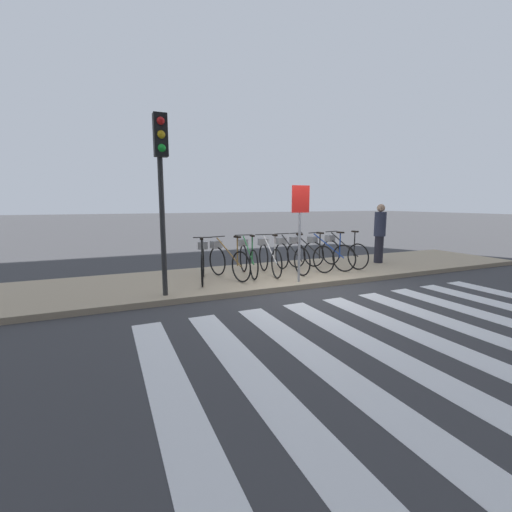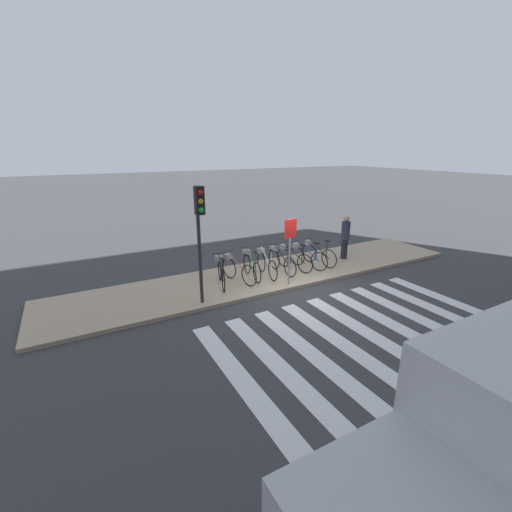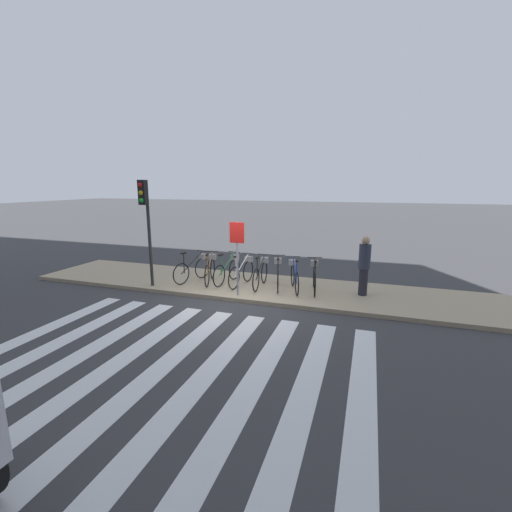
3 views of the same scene
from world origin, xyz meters
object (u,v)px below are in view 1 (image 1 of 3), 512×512
Objects in this scene: parked_bicycle_4 at (290,255)px; traffic_light at (161,168)px; pedestrian at (380,232)px; parked_bicycle_2 at (247,257)px; parked_bicycle_0 at (203,261)px; parked_bicycle_1 at (226,259)px; parked_bicycle_3 at (269,256)px; parked_bicycle_5 at (307,253)px; parked_bicycle_6 at (325,252)px; parked_bicycle_7 at (341,251)px; sign_post at (300,217)px.

traffic_light is (-3.40, -1.16, 1.98)m from parked_bicycle_4.
parked_bicycle_2 is at bearing -179.59° from pedestrian.
parked_bicycle_0 is 0.99× the size of parked_bicycle_1.
parked_bicycle_4 is at bearing 2.11° from parked_bicycle_3.
parked_bicycle_6 is at bearing -8.24° from parked_bicycle_5.
parked_bicycle_0 is at bearing -177.93° from parked_bicycle_7.
parked_bicycle_2 is 0.56m from parked_bicycle_3.
sign_post is (-2.09, -1.16, 1.03)m from parked_bicycle_7.
parked_bicycle_5 is 2.65m from pedestrian.
parked_bicycle_1 is 2.78m from traffic_light.
parked_bicycle_3 is 2.34m from parked_bicycle_7.
traffic_light is (-3.95, -1.20, 1.98)m from parked_bicycle_5.
traffic_light is 3.16m from sign_post.
parked_bicycle_5 is at bearing 3.86° from parked_bicycle_4.
parked_bicycle_0 is at bearing -177.58° from parked_bicycle_4.
pedestrian reaches higher than parked_bicycle_3.
parked_bicycle_0 is 0.99× the size of parked_bicycle_5.
parked_bicycle_1 is 2.33m from parked_bicycle_5.
parked_bicycle_2 is 1.01× the size of parked_bicycle_7.
parked_bicycle_2 is (1.20, 0.17, 0.00)m from parked_bicycle_0.
parked_bicycle_0 and parked_bicycle_7 have the same top height.
parked_bicycle_5 and parked_bicycle_7 have the same top height.
parked_bicycle_2 is 1.02× the size of parked_bicycle_5.
parked_bicycle_3 and parked_bicycle_6 have the same top height.
parked_bicycle_0 is 5.55m from pedestrian.
parked_bicycle_3 is at bearing -178.07° from pedestrian.
parked_bicycle_4 is at bearing -178.11° from pedestrian.
parked_bicycle_7 is at bearing -177.75° from pedestrian.
parked_bicycle_5 is 1.16m from parked_bicycle_7.
parked_bicycle_4 is at bearing 2.03° from parked_bicycle_1.
parked_bicycle_1 is 1.15m from parked_bicycle_3.
parked_bicycle_1 and parked_bicycle_2 have the same top height.
parked_bicycle_0 is 1.02× the size of parked_bicycle_6.
parked_bicycle_0 is at bearing -176.41° from parked_bicycle_1.
sign_post reaches higher than parked_bicycle_2.
parked_bicycle_4 is (2.37, 0.10, 0.00)m from parked_bicycle_0.
parked_bicycle_2 and parked_bicycle_6 have the same top height.
parked_bicycle_7 is at bearing 1.59° from parked_bicycle_4.
parked_bicycle_3 is at bearing -177.07° from parked_bicycle_5.
parked_bicycle_3 is at bearing 179.34° from parked_bicycle_6.
parked_bicycle_0 is 0.98× the size of parked_bicycle_7.
parked_bicycle_1 is 2.03m from sign_post.
parked_bicycle_2 is at bearing 179.50° from parked_bicycle_7.
parked_bicycle_3 is 1.00× the size of parked_bicycle_4.
sign_post reaches higher than pedestrian.
parked_bicycle_5 is at bearing -178.53° from pedestrian.
sign_post reaches higher than parked_bicycle_4.
pedestrian is at bearing 0.41° from parked_bicycle_2.
pedestrian is at bearing 1.47° from parked_bicycle_5.
parked_bicycle_0 is at bearing -177.88° from pedestrian.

